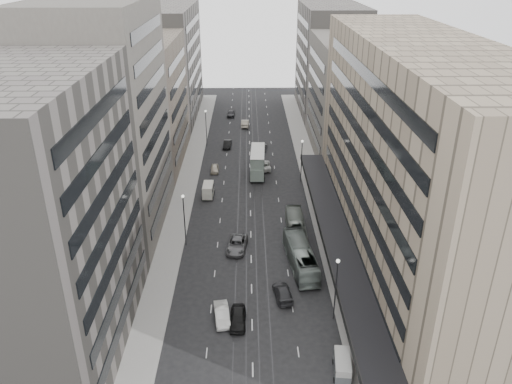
{
  "coord_description": "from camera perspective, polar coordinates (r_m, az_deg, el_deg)",
  "views": [
    {
      "loc": [
        -0.3,
        -52.07,
        39.15
      ],
      "look_at": [
        0.87,
        19.38,
        5.19
      ],
      "focal_mm": 35.0,
      "sensor_mm": 36.0,
      "label": 1
    }
  ],
  "objects": [
    {
      "name": "sedan_4",
      "position": [
        99.93,
        -4.74,
        2.68
      ],
      "size": [
        1.65,
        3.96,
        1.34
      ],
      "primitive_type": "imported",
      "rotation": [
        0.0,
        0.0,
        0.02
      ],
      "color": "#BAAF9A",
      "rests_on": "ground"
    },
    {
      "name": "sedan_3",
      "position": [
        64.16,
        3.08,
        -11.41
      ],
      "size": [
        2.72,
        5.25,
        1.46
      ],
      "primitive_type": "imported",
      "rotation": [
        0.0,
        0.0,
        3.28
      ],
      "color": "#272729",
      "rests_on": "ground"
    },
    {
      "name": "sedan_0",
      "position": [
        60.15,
        -2.08,
        -14.21
      ],
      "size": [
        1.97,
        4.73,
        1.6
      ],
      "primitive_type": "imported",
      "rotation": [
        0.0,
        0.0,
        -0.02
      ],
      "color": "black",
      "rests_on": "ground"
    },
    {
      "name": "department_store",
      "position": [
        68.31,
        17.73,
        3.42
      ],
      "size": [
        19.2,
        60.0,
        30.0
      ],
      "color": "gray",
      "rests_on": "ground"
    },
    {
      "name": "double_decker",
      "position": [
        97.36,
        0.19,
        3.47
      ],
      "size": [
        3.2,
        9.45,
        5.11
      ],
      "rotation": [
        0.0,
        0.0,
        -0.04
      ],
      "color": "slate",
      "rests_on": "ground"
    },
    {
      "name": "bus_near",
      "position": [
        69.49,
        5.13,
        -7.31
      ],
      "size": [
        4.17,
        12.38,
        3.38
      ],
      "primitive_type": "imported",
      "rotation": [
        0.0,
        0.0,
        3.25
      ],
      "color": "slate",
      "rests_on": "ground"
    },
    {
      "name": "lamp_left_near",
      "position": [
        73.11,
        -8.23,
        -2.53
      ],
      "size": [
        0.44,
        0.44,
        8.32
      ],
      "color": "#262628",
      "rests_on": "ground"
    },
    {
      "name": "lamp_right_far",
      "position": [
        93.98,
        5.24,
        4.14
      ],
      "size": [
        0.44,
        0.44,
        8.32
      ],
      "color": "#262628",
      "rests_on": "ground"
    },
    {
      "name": "building_left_a",
      "position": [
        54.54,
        -23.74,
        -3.2
      ],
      "size": [
        15.0,
        28.0,
        30.0
      ],
      "primitive_type": "cube",
      "color": "#625E58",
      "rests_on": "ground"
    },
    {
      "name": "sidewalk_left",
      "position": [
        98.42,
        -7.69,
        1.79
      ],
      "size": [
        4.0,
        125.0,
        0.15
      ],
      "primitive_type": "cube",
      "color": "gray",
      "rests_on": "ground"
    },
    {
      "name": "sedan_2",
      "position": [
        73.54,
        -2.2,
        -6.03
      ],
      "size": [
        3.38,
        6.08,
        1.61
      ],
      "primitive_type": "imported",
      "rotation": [
        0.0,
        0.0,
        -0.13
      ],
      "color": "#5A5A5D",
      "rests_on": "ground"
    },
    {
      "name": "sedan_7",
      "position": [
        111.25,
        0.71,
        5.19
      ],
      "size": [
        2.51,
        4.94,
        1.37
      ],
      "primitive_type": "imported",
      "rotation": [
        0.0,
        0.0,
        3.01
      ],
      "color": "#5A595C",
      "rests_on": "ground"
    },
    {
      "name": "building_right_mid",
      "position": [
        109.74,
        10.73,
        10.66
      ],
      "size": [
        15.0,
        28.0,
        24.0
      ],
      "primitive_type": "cube",
      "color": "#545049",
      "rests_on": "ground"
    },
    {
      "name": "building_left_d",
      "position": [
        135.13,
        -10.27,
        14.31
      ],
      "size": [
        15.0,
        38.0,
        28.0
      ],
      "primitive_type": "cube",
      "color": "#625E58",
      "rests_on": "ground"
    },
    {
      "name": "lamp_right_near",
      "position": [
        58.88,
        9.16,
        -10.16
      ],
      "size": [
        0.44,
        0.44,
        8.32
      ],
      "color": "#262628",
      "rests_on": "ground"
    },
    {
      "name": "sedan_6",
      "position": [
        101.01,
        0.9,
        3.09
      ],
      "size": [
        2.92,
        5.74,
        1.55
      ],
      "primitive_type": "imported",
      "rotation": [
        0.0,
        0.0,
        3.21
      ],
      "color": "silver",
      "rests_on": "ground"
    },
    {
      "name": "lamp_left_far",
      "position": [
        112.71,
        -5.73,
        7.77
      ],
      "size": [
        0.44,
        0.44,
        8.32
      ],
      "color": "#262628",
      "rests_on": "ground"
    },
    {
      "name": "panel_van",
      "position": [
        89.15,
        -5.49,
        0.22
      ],
      "size": [
        2.03,
        3.99,
        2.49
      ],
      "rotation": [
        0.0,
        0.0,
        -0.02
      ],
      "color": "#B9B7A7",
      "rests_on": "ground"
    },
    {
      "name": "sedan_9",
      "position": [
        127.05,
        -1.25,
        7.87
      ],
      "size": [
        1.98,
        5.26,
        1.71
      ],
      "primitive_type": "imported",
      "rotation": [
        0.0,
        0.0,
        3.11
      ],
      "color": "#A09785",
      "rests_on": "ground"
    },
    {
      "name": "building_right_far",
      "position": [
        138.14,
        8.43,
        14.67
      ],
      "size": [
        15.0,
        32.0,
        28.0
      ],
      "primitive_type": "cube",
      "color": "#625E58",
      "rests_on": "ground"
    },
    {
      "name": "sedan_8",
      "position": [
        135.57,
        -2.87,
        8.96
      ],
      "size": [
        2.19,
        4.87,
        1.62
      ],
      "primitive_type": "imported",
      "rotation": [
        0.0,
        0.0,
        -0.06
      ],
      "color": "#2B2B2E",
      "rests_on": "ground"
    },
    {
      "name": "building_left_c",
      "position": [
        103.81,
        -12.89,
        9.91
      ],
      "size": [
        15.0,
        28.0,
        25.0
      ],
      "primitive_type": "cube",
      "color": "#685E51",
      "rests_on": "ground"
    },
    {
      "name": "sidewalk_right",
      "position": [
        98.49,
        6.31,
        1.88
      ],
      "size": [
        4.0,
        125.0,
        0.15
      ],
      "primitive_type": "cube",
      "color": "gray",
      "rests_on": "ground"
    },
    {
      "name": "building_left_b",
      "position": [
        77.4,
        -16.95,
        7.68
      ],
      "size": [
        15.0,
        26.0,
        34.0
      ],
      "primitive_type": "cube",
      "color": "#545049",
      "rests_on": "ground"
    },
    {
      "name": "sedan_5",
      "position": [
        112.81,
        -3.29,
        5.49
      ],
      "size": [
        1.88,
        4.73,
        1.53
      ],
      "primitive_type": "imported",
      "rotation": [
        0.0,
        0.0,
        -0.06
      ],
      "color": "black",
      "rests_on": "ground"
    },
    {
      "name": "bus_far",
      "position": [
        76.92,
        4.59,
        -3.99
      ],
      "size": [
        2.5,
        10.67,
        2.97
      ],
      "primitive_type": "imported",
      "rotation": [
        0.0,
        0.0,
        3.14
      ],
      "color": "gray",
      "rests_on": "ground"
    },
    {
      "name": "vw_microbus",
      "position": [
        54.84,
        9.84,
        -18.91
      ],
      "size": [
        2.11,
        3.99,
        2.07
      ],
      "rotation": [
        0.0,
        0.0,
        -0.11
      ],
      "color": "#53585A",
      "rests_on": "ground"
    },
    {
      "name": "ground",
      "position": [
        65.14,
        -0.5,
        -11.52
      ],
      "size": [
        220.0,
        220.0,
        0.0
      ],
      "primitive_type": "plane",
      "color": "black",
      "rests_on": "ground"
    },
    {
      "name": "sedan_1",
      "position": [
        60.82,
        -3.91,
        -13.76
      ],
      "size": [
        2.28,
        4.9,
        1.55
      ],
      "primitive_type": "imported",
      "rotation": [
        0.0,
        0.0,
        0.14
      ],
      "color": "silver",
      "rests_on": "ground"
    }
  ]
}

